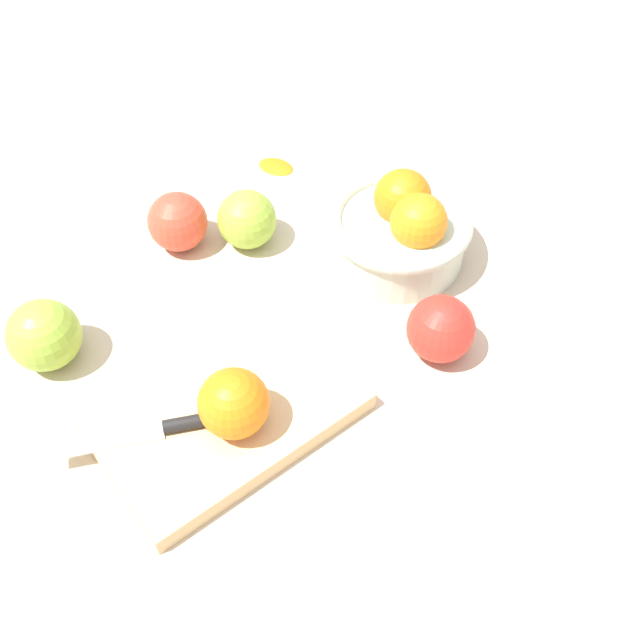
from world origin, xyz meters
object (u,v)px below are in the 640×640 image
Objects in this scene: apple_front_left at (247,219)px; apple_back_left at (441,329)px; knife at (153,431)px; apple_front_center at (178,222)px; apple_front_right at (44,335)px; orange_on_board at (234,403)px; bowl at (401,228)px; cutting_board at (227,413)px.

apple_back_left reaches higher than apple_front_left.
knife is 0.29m from apple_front_center.
apple_front_left is (-0.27, -0.15, 0.01)m from knife.
apple_front_right is 1.05× the size of apple_back_left.
orange_on_board is 0.95× the size of apple_front_center.
bowl is 2.33× the size of apple_back_left.
orange_on_board is 0.24m from apple_back_left.
apple_back_left is (-0.29, 0.13, 0.01)m from knife.
knife is 1.84× the size of apple_back_left.
cutting_board is at bearing 59.85° from apple_front_center.
knife is at bearing 45.01° from apple_front_center.
knife is (0.07, -0.03, 0.02)m from cutting_board.
apple_front_left is (-0.20, -0.20, -0.02)m from orange_on_board.
orange_on_board reaches higher than cutting_board.
apple_back_left is at bearing 160.20° from orange_on_board.
apple_back_left is (-0.22, 0.08, -0.02)m from orange_on_board.
bowl is at bearing -171.83° from orange_on_board.
knife reaches higher than cutting_board.
orange_on_board reaches higher than apple_front_left.
apple_front_right is at bearing -72.23° from orange_on_board.
orange_on_board is 0.95× the size of apple_front_left.
bowl is 0.27m from apple_front_center.
orange_on_board reaches higher than knife.
bowl is 2.48× the size of orange_on_board.
cutting_board is at bearing -104.02° from orange_on_board.
bowl reaches higher than orange_on_board.
knife is at bearing -38.90° from orange_on_board.
apple_back_left is (0.09, 0.13, -0.01)m from bowl.
cutting_board is 0.05m from orange_on_board.
knife is 1.87× the size of apple_front_center.
cutting_board is 0.24m from apple_back_left.
bowl is 2.36× the size of apple_front_left.
knife is 0.32m from apple_back_left.
bowl is 1.26× the size of knife.
apple_back_left is (-0.30, 0.30, -0.00)m from apple_front_right.
apple_back_left reaches higher than cutting_board.
cutting_board is 0.08m from knife.
apple_back_left is (-0.08, 0.34, 0.00)m from apple_front_center.
apple_front_left is 0.28m from apple_front_right.
apple_front_left is 0.28m from apple_back_left.
cutting_board is (0.31, 0.02, -0.03)m from bowl.
orange_on_board is 0.89× the size of apple_front_right.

